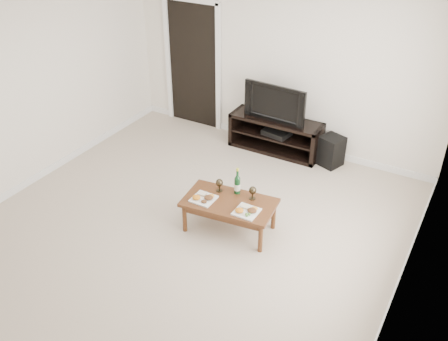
% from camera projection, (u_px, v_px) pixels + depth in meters
% --- Properties ---
extents(floor, '(5.50, 5.50, 0.00)m').
position_uv_depth(floor, '(182.00, 235.00, 6.08)').
color(floor, beige).
rests_on(floor, ground).
extents(back_wall, '(5.00, 0.04, 2.60)m').
position_uv_depth(back_wall, '(281.00, 65.00, 7.45)').
color(back_wall, white).
rests_on(back_wall, ground).
extents(ceiling, '(5.00, 5.50, 0.04)m').
position_uv_depth(ceiling, '(169.00, 18.00, 4.70)').
color(ceiling, white).
rests_on(ceiling, back_wall).
extents(doorway, '(0.90, 0.02, 2.05)m').
position_uv_depth(doorway, '(193.00, 66.00, 8.22)').
color(doorway, black).
rests_on(doorway, ground).
extents(media_console, '(1.44, 0.45, 0.55)m').
position_uv_depth(media_console, '(275.00, 135.00, 7.74)').
color(media_console, black).
rests_on(media_console, ground).
extents(television, '(1.00, 0.19, 0.57)m').
position_uv_depth(television, '(277.00, 101.00, 7.45)').
color(television, black).
rests_on(television, media_console).
extents(av_receiver, '(0.44, 0.36, 0.08)m').
position_uv_depth(av_receiver, '(277.00, 133.00, 7.69)').
color(av_receiver, black).
rests_on(av_receiver, media_console).
extents(subwoofer, '(0.39, 0.39, 0.46)m').
position_uv_depth(subwoofer, '(331.00, 151.00, 7.39)').
color(subwoofer, black).
rests_on(subwoofer, ground).
extents(coffee_table, '(1.16, 0.72, 0.42)m').
position_uv_depth(coffee_table, '(229.00, 215.00, 6.07)').
color(coffee_table, '#523217').
rests_on(coffee_table, ground).
extents(plate_left, '(0.27, 0.27, 0.07)m').
position_uv_depth(plate_left, '(203.00, 197.00, 5.97)').
color(plate_left, white).
rests_on(plate_left, coffee_table).
extents(plate_right, '(0.27, 0.27, 0.07)m').
position_uv_depth(plate_right, '(247.00, 210.00, 5.75)').
color(plate_right, white).
rests_on(plate_right, coffee_table).
extents(wine_bottle, '(0.07, 0.07, 0.35)m').
position_uv_depth(wine_bottle, '(237.00, 181.00, 6.02)').
color(wine_bottle, '#0F3818').
rests_on(wine_bottle, coffee_table).
extents(goblet_left, '(0.09, 0.09, 0.17)m').
position_uv_depth(goblet_left, '(219.00, 185.00, 6.10)').
color(goblet_left, '#342C1C').
rests_on(goblet_left, coffee_table).
extents(goblet_right, '(0.09, 0.09, 0.17)m').
position_uv_depth(goblet_right, '(253.00, 193.00, 5.96)').
color(goblet_right, '#342C1C').
rests_on(goblet_right, coffee_table).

